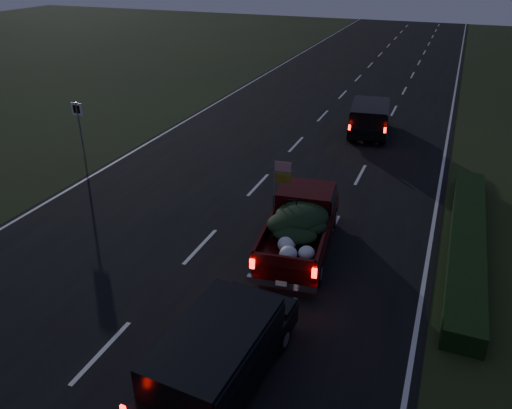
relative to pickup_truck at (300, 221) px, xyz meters
The scene contains 7 objects.
ground 3.27m from the pickup_truck, 159.02° to the right, with size 120.00×120.00×0.00m, color black.
road_asphalt 3.26m from the pickup_truck, 159.02° to the right, with size 14.00×120.00×0.02m, color black.
hedge_row 5.27m from the pickup_truck, 21.07° to the left, with size 1.00×10.00×0.60m, color black.
route_sign 12.08m from the pickup_truck, 161.22° to the left, with size 0.55×0.08×2.50m.
pickup_truck is the anchor object (origin of this frame).
lead_suv 11.82m from the pickup_truck, 90.00° to the left, with size 2.33×4.55×1.25m.
rear_suv 5.95m from the pickup_truck, 89.59° to the right, with size 2.11×4.48×1.25m.
Camera 1 is at (6.59, -11.83, 8.38)m, focal length 35.00 mm.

